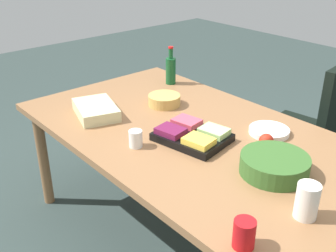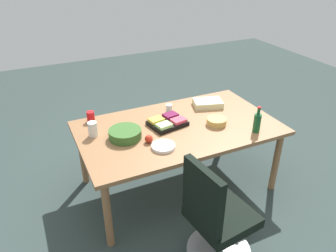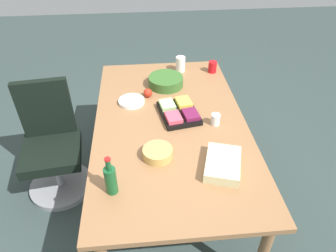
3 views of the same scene
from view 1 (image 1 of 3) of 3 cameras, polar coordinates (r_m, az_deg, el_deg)
name	(u,v)px [view 1 (image 1 of 3)]	position (r m, az deg, el deg)	size (l,w,h in m)	color
ground_plane	(188,236)	(2.69, 2.79, -15.21)	(10.00, 10.00, 0.00)	#313F3D
conference_table	(190,141)	(2.30, 3.16, -2.18)	(2.03, 1.18, 0.76)	#926540
office_chair	(306,143)	(3.08, 18.76, -2.27)	(0.56, 0.56, 1.00)	gray
chip_bowl	(164,100)	(2.58, -0.52, 3.67)	(0.20, 0.20, 0.07)	tan
salad_bowl	(274,165)	(1.92, 14.72, -5.30)	(0.32, 0.32, 0.09)	#366228
fruit_platter	(192,135)	(2.15, 3.43, -1.28)	(0.40, 0.34, 0.07)	black
red_solo_cup	(244,234)	(1.49, 10.64, -14.65)	(0.08, 0.08, 0.11)	red
paper_plate_stack	(269,131)	(2.29, 14.01, -0.69)	(0.22, 0.22, 0.03)	white
mayo_jar	(307,201)	(1.67, 18.94, -9.94)	(0.09, 0.09, 0.15)	white
apple_red	(266,141)	(2.14, 13.63, -2.04)	(0.08, 0.08, 0.08)	red
paper_cup	(136,139)	(2.09, -4.57, -1.79)	(0.07, 0.07, 0.09)	white
sheet_cake	(96,110)	(2.48, -10.10, 2.23)	(0.32, 0.22, 0.07)	beige
wine_bottle	(171,70)	(2.94, 0.38, 7.92)	(0.08, 0.08, 0.27)	#155127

